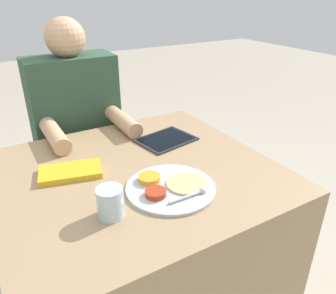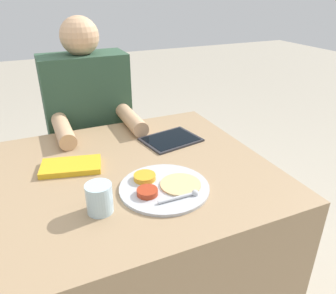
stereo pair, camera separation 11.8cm
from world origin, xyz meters
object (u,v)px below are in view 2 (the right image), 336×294
at_px(drinking_glass, 99,198).
at_px(tablet_device, 171,140).
at_px(red_notebook, 71,167).
at_px(person_diner, 92,144).
at_px(thali_tray, 163,187).

bearing_deg(drinking_glass, tablet_device, 42.63).
xyz_separation_m(red_notebook, drinking_glass, (0.04, -0.28, 0.04)).
relative_size(tablet_device, person_diner, 0.21).
xyz_separation_m(tablet_device, drinking_glass, (-0.38, -0.35, 0.04)).
bearing_deg(tablet_device, person_diner, 120.20).
bearing_deg(red_notebook, person_diner, 71.77).
relative_size(thali_tray, red_notebook, 1.26).
relative_size(thali_tray, tablet_device, 1.14).
relative_size(red_notebook, tablet_device, 0.90).
xyz_separation_m(thali_tray, person_diner, (-0.08, 0.76, -0.17)).
bearing_deg(red_notebook, thali_tray, -45.43).
distance_m(red_notebook, tablet_device, 0.43).
bearing_deg(thali_tray, drinking_glass, -171.78).
height_order(thali_tray, tablet_device, thali_tray).
bearing_deg(red_notebook, drinking_glass, -82.34).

